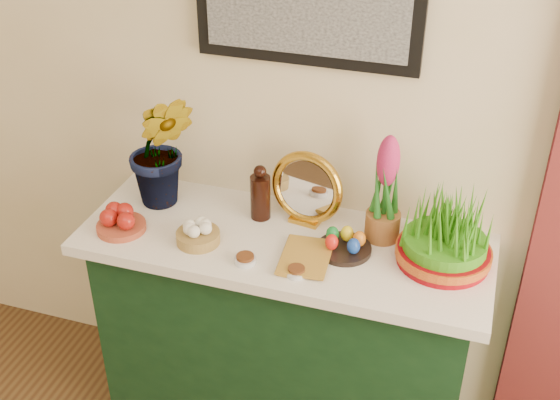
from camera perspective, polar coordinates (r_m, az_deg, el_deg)
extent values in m
cube|color=beige|center=(2.38, 2.06, 9.38)|extent=(4.00, 0.04, 2.70)
cube|color=#123319|center=(2.68, 0.34, -11.25)|extent=(1.30, 0.45, 0.85)
cube|color=white|center=(2.40, 0.37, -3.46)|extent=(1.40, 0.55, 0.04)
imported|color=#20661D|center=(2.47, -9.74, 5.52)|extent=(0.34, 0.31, 0.58)
cylinder|color=#A9452A|center=(2.48, -12.77, -2.14)|extent=(0.20, 0.20, 0.02)
cylinder|color=#A98644|center=(2.37, -6.67, -3.01)|extent=(0.17, 0.17, 0.04)
cylinder|color=black|center=(2.45, -1.61, 0.22)|extent=(0.07, 0.07, 0.16)
sphere|color=black|center=(2.40, -1.64, 2.33)|extent=(0.04, 0.04, 0.04)
cube|color=gold|center=(2.46, 2.03, -1.67)|extent=(0.11, 0.07, 0.02)
torus|color=gold|center=(2.41, 2.18, 1.00)|extent=(0.27, 0.10, 0.27)
cylinder|color=silver|center=(2.40, 2.15, 0.94)|extent=(0.20, 0.06, 0.20)
imported|color=#AF802A|center=(2.29, 0.13, -4.36)|extent=(0.16, 0.22, 0.03)
cylinder|color=silver|center=(2.27, -2.84, -4.92)|extent=(0.07, 0.07, 0.02)
cylinder|color=#592D14|center=(2.26, -2.85, -4.63)|extent=(0.06, 0.06, 0.01)
cylinder|color=silver|center=(2.22, 1.33, -5.91)|extent=(0.07, 0.07, 0.02)
cylinder|color=#592D14|center=(2.21, 1.34, -5.63)|extent=(0.05, 0.05, 0.01)
cylinder|color=black|center=(2.33, 5.22, -3.97)|extent=(0.23, 0.23, 0.02)
ellipsoid|color=red|center=(2.29, 4.23, -3.43)|extent=(0.04, 0.04, 0.06)
ellipsoid|color=#1841A9|center=(2.28, 6.00, -3.75)|extent=(0.04, 0.04, 0.06)
ellipsoid|color=yellow|center=(2.34, 5.47, -2.73)|extent=(0.04, 0.04, 0.06)
ellipsoid|color=#177F2D|center=(2.33, 4.29, -2.78)|extent=(0.04, 0.04, 0.06)
ellipsoid|color=orange|center=(2.32, 6.46, -3.16)|extent=(0.04, 0.04, 0.06)
cylinder|color=#945A2B|center=(2.39, 8.32, -2.04)|extent=(0.12, 0.12, 0.10)
ellipsoid|color=#CF295D|center=(2.26, 8.80, 3.14)|extent=(0.07, 0.07, 0.18)
cylinder|color=maroon|center=(2.32, 13.10, -4.36)|extent=(0.30, 0.30, 0.05)
cylinder|color=maroon|center=(2.32, 13.13, -4.14)|extent=(0.31, 0.31, 0.03)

